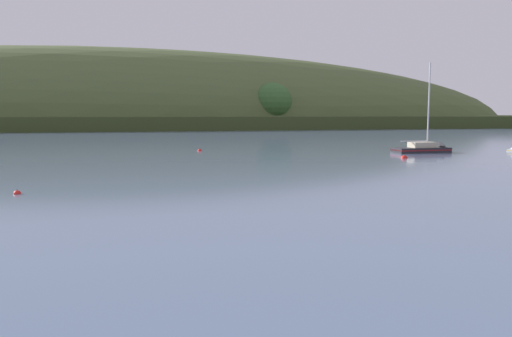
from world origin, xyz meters
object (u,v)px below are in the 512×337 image
at_px(sailboat_midwater_white, 428,151).
at_px(mooring_buoy_foreground, 200,151).
at_px(mooring_buoy_off_fishing_boat, 17,194).
at_px(mooring_buoy_midchannel, 404,158).

distance_m(sailboat_midwater_white, mooring_buoy_foreground, 32.99).
height_order(mooring_buoy_foreground, mooring_buoy_off_fishing_boat, mooring_buoy_foreground).
distance_m(sailboat_midwater_white, mooring_buoy_midchannel, 11.35).
bearing_deg(sailboat_midwater_white, mooring_buoy_off_fishing_boat, -153.72).
bearing_deg(mooring_buoy_midchannel, mooring_buoy_foreground, 145.17).
bearing_deg(mooring_buoy_midchannel, sailboat_midwater_white, 46.69).
xyz_separation_m(mooring_buoy_midchannel, mooring_buoy_off_fishing_boat, (-39.30, -20.88, 0.00)).
relative_size(mooring_buoy_foreground, mooring_buoy_midchannel, 0.79).
bearing_deg(mooring_buoy_foreground, sailboat_midwater_white, -14.93).
bearing_deg(mooring_buoy_off_fishing_boat, sailboat_midwater_white, 31.75).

